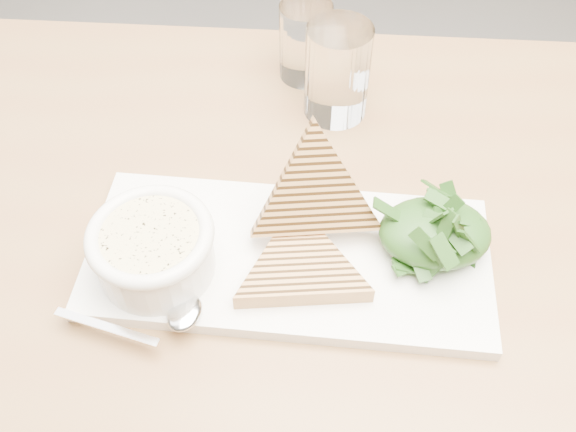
{
  "coord_description": "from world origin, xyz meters",
  "views": [
    {
      "loc": [
        -0.07,
        -0.38,
        1.26
      ],
      "look_at": [
        -0.06,
        0.02,
        0.78
      ],
      "focal_mm": 40.0,
      "sensor_mm": 36.0,
      "label": 1
    }
  ],
  "objects_px": {
    "soup_bowl": "(155,254)",
    "table_top": "(274,264)",
    "glass_far": "(305,42)",
    "platter": "(288,258)",
    "glass_near": "(337,72)"
  },
  "relations": [
    {
      "from": "platter",
      "to": "soup_bowl",
      "type": "relative_size",
      "value": 3.57
    },
    {
      "from": "table_top",
      "to": "soup_bowl",
      "type": "bearing_deg",
      "value": -167.25
    },
    {
      "from": "glass_near",
      "to": "platter",
      "type": "bearing_deg",
      "value": -105.19
    },
    {
      "from": "platter",
      "to": "glass_near",
      "type": "xyz_separation_m",
      "value": [
        0.06,
        0.23,
        0.05
      ]
    },
    {
      "from": "table_top",
      "to": "soup_bowl",
      "type": "height_order",
      "value": "soup_bowl"
    },
    {
      "from": "soup_bowl",
      "to": "glass_near",
      "type": "distance_m",
      "value": 0.31
    },
    {
      "from": "soup_bowl",
      "to": "glass_far",
      "type": "bearing_deg",
      "value": 63.71
    },
    {
      "from": "table_top",
      "to": "glass_near",
      "type": "bearing_deg",
      "value": 70.4
    },
    {
      "from": "glass_near",
      "to": "table_top",
      "type": "bearing_deg",
      "value": -109.6
    },
    {
      "from": "soup_bowl",
      "to": "glass_far",
      "type": "height_order",
      "value": "glass_far"
    },
    {
      "from": "platter",
      "to": "soup_bowl",
      "type": "distance_m",
      "value": 0.13
    },
    {
      "from": "table_top",
      "to": "platter",
      "type": "xyz_separation_m",
      "value": [
        0.02,
        -0.01,
        0.03
      ]
    },
    {
      "from": "soup_bowl",
      "to": "table_top",
      "type": "bearing_deg",
      "value": 12.75
    },
    {
      "from": "platter",
      "to": "soup_bowl",
      "type": "height_order",
      "value": "soup_bowl"
    },
    {
      "from": "platter",
      "to": "soup_bowl",
      "type": "bearing_deg",
      "value": -173.75
    }
  ]
}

